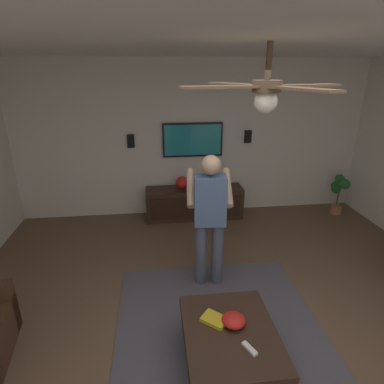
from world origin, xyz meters
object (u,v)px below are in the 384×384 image
tv (193,140)px  wall_speaker_left (248,137)px  potted_plant_short (339,189)px  person_standing (210,214)px  remote_white (250,349)px  book (215,319)px  vase_round (182,182)px  media_console (194,203)px  ceiling_fan (266,91)px  coffee_table (230,340)px  wall_speaker_right (131,141)px  bowl (234,320)px

tv → wall_speaker_left: tv is taller
tv → potted_plant_short: (-0.39, -2.62, -0.89)m
tv → person_standing: size_ratio=0.64×
remote_white → book: book is taller
person_standing → vase_round: size_ratio=7.45×
media_console → book: media_console is taller
ceiling_fan → tv: bearing=1.7°
ceiling_fan → remote_white: bearing=167.2°
person_standing → potted_plant_short: person_standing is taller
media_console → tv: tv is taller
wall_speaker_left → book: bearing=160.0°
coffee_table → person_standing: bearing=-1.1°
ceiling_fan → wall_speaker_left: bearing=-15.2°
wall_speaker_left → ceiling_fan: 3.53m
person_standing → wall_speaker_right: size_ratio=7.45×
potted_plant_short → wall_speaker_left: size_ratio=3.34×
potted_plant_short → book: 4.01m
remote_white → vase_round: vase_round is taller
tv → vase_round: tv is taller
remote_white → wall_speaker_right: (3.60, 1.08, 0.95)m
coffee_table → bowl: size_ratio=4.74×
book → potted_plant_short: bearing=85.0°
bowl → book: 0.17m
media_console → wall_speaker_left: (0.25, -0.99, 1.12)m
media_console → book: size_ratio=7.73×
bowl → book: bearing=69.8°
media_console → vase_round: 0.44m
person_standing → potted_plant_short: bearing=-51.8°
person_standing → wall_speaker_left: (2.14, -1.05, 0.46)m
wall_speaker_left → ceiling_fan: (-3.28, 0.89, 0.98)m
bowl → book: bowl is taller
coffee_table → remote_white: remote_white is taller
person_standing → remote_white: size_ratio=10.93×
tv → ceiling_fan: 3.42m
coffee_table → vase_round: vase_round is taller
tv → ceiling_fan: bearing=1.7°
coffee_table → bowl: 0.17m
coffee_table → wall_speaker_left: bearing=-17.5°
potted_plant_short → vase_round: (0.18, 2.84, 0.19)m
coffee_table → ceiling_fan: (0.11, -0.18, 2.07)m
person_standing → book: size_ratio=7.45×
coffee_table → wall_speaker_left: size_ratio=4.55×
book → wall_speaker_left: bearing=109.7°
ceiling_fan → bowl: bearing=104.1°
tv → remote_white: bearing=0.4°
potted_plant_short → bowl: 3.95m
book → wall_speaker_left: wall_speaker_left is taller
vase_round → potted_plant_short: bearing=-93.6°
potted_plant_short → ceiling_fan: 4.27m
tv → wall_speaker_right: (0.01, 1.06, 0.00)m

